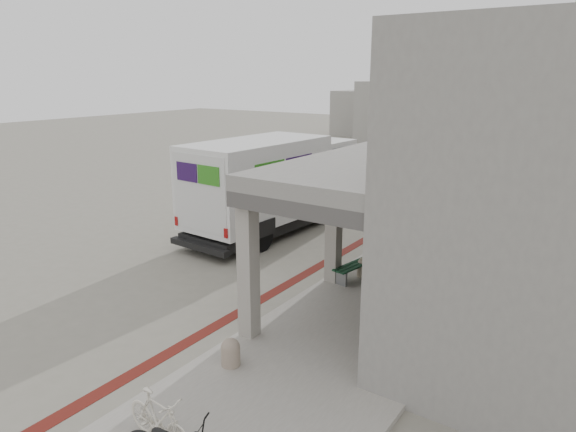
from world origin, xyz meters
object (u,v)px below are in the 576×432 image
Objects in this scene: fedex_truck at (275,182)px; bench at (358,267)px; utility_cabinet at (417,271)px; bicycle_cream at (159,419)px.

fedex_truck is 6.16m from bench.
utility_cabinet is 8.78m from bicycle_cream.
bicycle_cream is at bearing -59.94° from fedex_truck.
fedex_truck is 4.37× the size of bench.
fedex_truck is 5.63× the size of bicycle_cream.
bench is at bearing 8.55° from bicycle_cream.
bicycle_cream is (5.80, -11.39, -1.39)m from fedex_truck.
utility_cabinet is at bearing -3.07° from bicycle_cream.
utility_cabinet is (6.95, -2.69, -1.37)m from fedex_truck.
fedex_truck is 8.87× the size of utility_cabinet.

